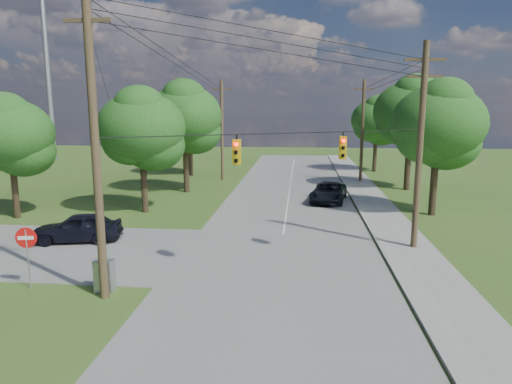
# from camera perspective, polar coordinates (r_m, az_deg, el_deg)

# --- Properties ---
(ground) EXTENTS (140.00, 140.00, 0.00)m
(ground) POSITION_cam_1_polar(r_m,az_deg,el_deg) (17.54, -4.60, -14.11)
(ground) COLOR #34561C
(ground) RESTS_ON ground
(main_road) EXTENTS (10.00, 100.00, 0.03)m
(main_road) POSITION_cam_1_polar(r_m,az_deg,el_deg) (21.95, 2.94, -8.88)
(main_road) COLOR gray
(main_road) RESTS_ON ground
(sidewalk_east) EXTENTS (2.60, 100.00, 0.12)m
(sidewalk_east) POSITION_cam_1_polar(r_m,az_deg,el_deg) (22.67, 20.32, -8.79)
(sidewalk_east) COLOR #9D9A92
(sidewalk_east) RESTS_ON ground
(pole_sw) EXTENTS (2.00, 0.32, 12.00)m
(pole_sw) POSITION_cam_1_polar(r_m,az_deg,el_deg) (17.78, -19.52, 6.47)
(pole_sw) COLOR brown
(pole_sw) RESTS_ON ground
(pole_ne) EXTENTS (2.00, 0.32, 10.50)m
(pole_ne) POSITION_cam_1_polar(r_m,az_deg,el_deg) (24.50, 19.83, 5.61)
(pole_ne) COLOR brown
(pole_ne) RESTS_ON ground
(pole_north_e) EXTENTS (2.00, 0.32, 10.00)m
(pole_north_e) POSITION_cam_1_polar(r_m,az_deg,el_deg) (46.13, 13.15, 7.53)
(pole_north_e) COLOR brown
(pole_north_e) RESTS_ON ground
(pole_north_w) EXTENTS (2.00, 0.32, 10.00)m
(pole_north_w) POSITION_cam_1_polar(r_m,az_deg,el_deg) (46.41, -4.28, 7.79)
(pole_north_w) COLOR brown
(pole_north_w) RESTS_ON ground
(power_lines) EXTENTS (13.93, 29.62, 4.93)m
(power_lines) POSITION_cam_1_polar(r_m,az_deg,el_deg) (27.33, 2.70, 14.39)
(power_lines) COLOR black
(power_lines) RESTS_ON ground
(traffic_signals) EXTENTS (4.91, 3.27, 1.05)m
(traffic_signals) POSITION_cam_1_polar(r_m,az_deg,el_deg) (20.20, 4.59, 5.36)
(traffic_signals) COLOR gold
(traffic_signals) RESTS_ON ground
(tree_w_near) EXTENTS (6.00, 6.00, 8.40)m
(tree_w_near) POSITION_cam_1_polar(r_m,az_deg,el_deg) (32.59, -14.11, 7.77)
(tree_w_near) COLOR #3D301E
(tree_w_near) RESTS_ON ground
(tree_w_mid) EXTENTS (6.40, 6.40, 9.22)m
(tree_w_mid) POSITION_cam_1_polar(r_m,az_deg,el_deg) (39.94, -8.90, 9.35)
(tree_w_mid) COLOR #3D301E
(tree_w_mid) RESTS_ON ground
(tree_w_far) EXTENTS (6.00, 6.00, 8.73)m
(tree_w_far) POSITION_cam_1_polar(r_m,az_deg,el_deg) (50.13, -8.27, 9.19)
(tree_w_far) COLOR #3D301E
(tree_w_far) RESTS_ON ground
(tree_e_near) EXTENTS (6.20, 6.20, 8.81)m
(tree_e_near) POSITION_cam_1_polar(r_m,az_deg,el_deg) (32.98, 21.80, 7.95)
(tree_e_near) COLOR #3D301E
(tree_e_near) RESTS_ON ground
(tree_e_mid) EXTENTS (6.60, 6.60, 9.64)m
(tree_e_mid) POSITION_cam_1_polar(r_m,az_deg,el_deg) (42.78, 18.80, 9.43)
(tree_e_mid) COLOR #3D301E
(tree_e_mid) RESTS_ON ground
(tree_e_far) EXTENTS (5.80, 5.80, 8.32)m
(tree_e_far) POSITION_cam_1_polar(r_m,az_deg,el_deg) (54.39, 14.84, 8.70)
(tree_e_far) COLOR #3D301E
(tree_e_far) RESTS_ON ground
(tree_cross_n) EXTENTS (5.60, 5.60, 7.91)m
(tree_cross_n) POSITION_cam_1_polar(r_m,az_deg,el_deg) (33.98, -28.43, 6.38)
(tree_cross_n) COLOR #3D301E
(tree_cross_n) RESTS_ON ground
(car_cross_dark) EXTENTS (4.95, 2.82, 1.59)m
(car_cross_dark) POSITION_cam_1_polar(r_m,az_deg,el_deg) (26.93, -21.35, -4.13)
(car_cross_dark) COLOR black
(car_cross_dark) RESTS_ON cross_road
(car_main_north) EXTENTS (3.36, 5.70, 1.49)m
(car_main_north) POSITION_cam_1_polar(r_m,az_deg,el_deg) (36.18, 9.06, -0.02)
(car_main_north) COLOR black
(car_main_north) RESTS_ON main_road
(control_cabinet) EXTENTS (0.74, 0.55, 1.31)m
(control_cabinet) POSITION_cam_1_polar(r_m,az_deg,el_deg) (19.55, -18.39, -9.91)
(control_cabinet) COLOR #979A9C
(control_cabinet) RESTS_ON ground
(do_not_enter_sign) EXTENTS (0.85, 0.18, 2.57)m
(do_not_enter_sign) POSITION_cam_1_polar(r_m,az_deg,el_deg) (20.66, -26.74, -5.89)
(do_not_enter_sign) COLOR #979A9C
(do_not_enter_sign) RESTS_ON ground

